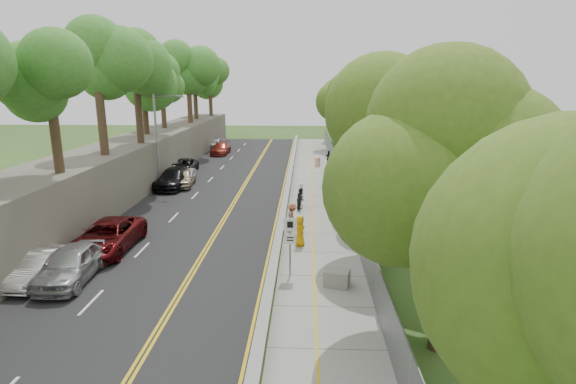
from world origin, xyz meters
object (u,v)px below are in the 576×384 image
Objects in this scene: signpost at (290,237)px; car_1 at (38,266)px; construction_barrel at (318,162)px; car_2 at (107,236)px; concrete_block at (337,278)px; person_far at (329,159)px; painter_0 at (300,231)px; streetlight at (159,135)px; car_0 at (72,264)px.

signpost is 11.75m from car_1.
signpost is at bearing -93.97° from construction_barrel.
car_2 is (-10.05, 2.87, -1.12)m from signpost.
person_far reaches higher than concrete_block.
painter_0 reaches higher than car_1.
streetlight is 17.92m from construction_barrel.
concrete_block is 0.19× the size of car_2.
car_0 is at bearing -112.45° from construction_barrel.
construction_barrel reaches higher than concrete_block.
streetlight is 7.19× the size of concrete_block.
construction_barrel is at bearing 90.39° from concrete_block.
car_0 is at bearing 179.76° from concrete_block.
streetlight is 2.58× the size of signpost.
painter_0 is (-1.75, 5.00, 0.50)m from concrete_block.
car_1 is at bearing 122.81° from painter_0.
concrete_block is at bearing -150.32° from painter_0.
car_0 is 31.92m from person_far.
concrete_block is at bearing -52.80° from streetlight.
concrete_block is 13.80m from car_1.
concrete_block is at bearing -24.61° from signpost.
streetlight is 18.40m from car_0.
person_far is (1.00, 29.12, 0.47)m from concrete_block.
concrete_block is 0.23× the size of car_0.
car_2 is at bearing 87.12° from car_0.
construction_barrel is 0.55× the size of painter_0.
painter_0 is at bearing -93.68° from construction_barrel.
streetlight is 18.39m from car_1.
signpost is at bearing 5.71° from car_1.
car_0 is (-12.00, -29.05, 0.32)m from construction_barrel.
person_far is at bearing 88.03° from concrete_block.
concrete_block is at bearing 0.90° from car_1.
car_0 is 1.14× the size of car_1.
painter_0 reaches higher than construction_barrel.
signpost is 28.33m from person_far.
car_2 reaches higher than construction_barrel.
signpost reaches higher than car_1.
painter_0 is 1.04× the size of person_far.
signpost is 10.51m from car_2.
signpost is at bearing -55.92° from streetlight.
car_0 is 3.80m from car_2.
streetlight is 4.58× the size of painter_0.
person_far is at bearing 83.61° from signpost.
concrete_block is 0.64× the size of painter_0.
car_2 is at bearing 162.47° from concrete_block.
painter_0 is (0.40, 4.02, -1.04)m from signpost.
concrete_block is (13.66, -18.00, -4.22)m from streetlight.
concrete_block is 12.80m from car_2.
painter_0 reaches higher than concrete_block.
person_far is at bearing 37.17° from streetlight.
car_1 is (-1.60, -0.02, -0.12)m from car_0.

